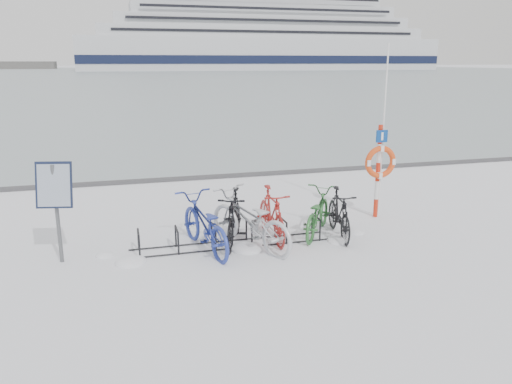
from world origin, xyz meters
The scene contains 14 objects.
ground centered at (0.00, 0.00, 0.00)m, with size 900.00×900.00×0.00m, color white.
ice_sheet centered at (0.00, 155.00, 0.01)m, with size 400.00×298.00×0.02m, color #94A1A7.
quay_edge centered at (0.00, 5.90, 0.05)m, with size 400.00×0.25×0.10m, color #3F3F42.
bike_rack centered at (0.00, 0.00, 0.18)m, with size 4.00×0.48×0.46m.
info_board centered at (-3.19, -0.02, 1.35)m, with size 0.66×0.36×1.87m.
lifebuoy_station centered at (3.70, 0.89, 1.33)m, with size 0.76×0.22×3.95m.
cruise_ferry centered at (56.59, 195.92, 13.09)m, with size 146.26×27.57×48.06m.
bike_0 centered at (-0.56, -0.08, 0.56)m, with size 0.74×2.12×1.11m, color #273793.
bike_1 centered at (0.09, 0.17, 0.55)m, with size 0.52×1.83×1.10m, color black.
bike_2 centered at (0.31, -0.19, 0.59)m, with size 0.78×2.24×1.18m, color #B8BBC1.
bike_3 centered at (0.89, 0.20, 0.55)m, with size 0.52×1.83×1.10m, color #A52420.
bike_4 centered at (1.91, 0.23, 0.49)m, with size 0.66×1.88×0.99m, color #2C6930.
bike_5 centered at (2.30, -0.02, 0.52)m, with size 0.49×1.72×1.03m, color black.
snow_drifts centered at (-0.06, -0.26, 0.00)m, with size 5.53×0.95×0.24m.
Camera 1 is at (-2.01, -9.16, 3.56)m, focal length 35.00 mm.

